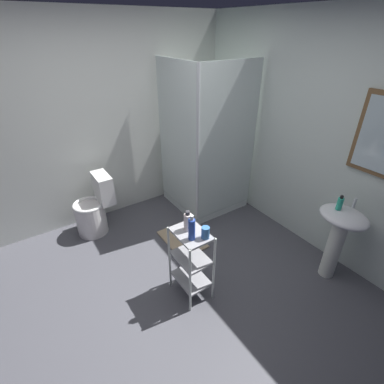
% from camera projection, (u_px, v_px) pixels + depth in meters
% --- Properties ---
extents(ground_plane, '(4.20, 4.20, 0.02)m').
position_uv_depth(ground_plane, '(174.00, 299.00, 2.78)').
color(ground_plane, '#4D4D55').
extents(wall_back, '(4.20, 0.14, 2.50)m').
position_uv_depth(wall_back, '(320.00, 140.00, 3.02)').
color(wall_back, silver).
rests_on(wall_back, ground_plane).
extents(wall_left, '(0.10, 4.20, 2.50)m').
position_uv_depth(wall_left, '(94.00, 126.00, 3.47)').
color(wall_left, silver).
rests_on(wall_left, ground_plane).
extents(shower_stall, '(0.92, 0.92, 2.00)m').
position_uv_depth(shower_stall, '(203.00, 178.00, 3.98)').
color(shower_stall, white).
rests_on(shower_stall, ground_plane).
extents(pedestal_sink, '(0.46, 0.37, 0.81)m').
position_uv_depth(pedestal_sink, '(339.00, 231.00, 2.76)').
color(pedestal_sink, white).
rests_on(pedestal_sink, ground_plane).
extents(sink_faucet, '(0.03, 0.03, 0.10)m').
position_uv_depth(sink_faucet, '(355.00, 203.00, 2.68)').
color(sink_faucet, silver).
rests_on(sink_faucet, pedestal_sink).
extents(toilet, '(0.37, 0.49, 0.76)m').
position_uv_depth(toilet, '(94.00, 210.00, 3.54)').
color(toilet, white).
rests_on(toilet, ground_plane).
extents(storage_cart, '(0.38, 0.28, 0.74)m').
position_uv_depth(storage_cart, '(191.00, 259.00, 2.63)').
color(storage_cart, silver).
rests_on(storage_cart, ground_plane).
extents(hand_soap_bottle, '(0.05, 0.05, 0.15)m').
position_uv_depth(hand_soap_bottle, '(340.00, 203.00, 2.64)').
color(hand_soap_bottle, '#2DBC99').
rests_on(hand_soap_bottle, pedestal_sink).
extents(lotion_bottle_white, '(0.07, 0.07, 0.19)m').
position_uv_depth(lotion_bottle_white, '(188.00, 221.00, 2.48)').
color(lotion_bottle_white, white).
rests_on(lotion_bottle_white, storage_cart).
extents(shampoo_bottle_blue, '(0.06, 0.06, 0.24)m').
position_uv_depth(shampoo_bottle_blue, '(192.00, 229.00, 2.35)').
color(shampoo_bottle_blue, '#2648AE').
rests_on(shampoo_bottle_blue, storage_cart).
extents(rinse_cup, '(0.07, 0.07, 0.11)m').
position_uv_depth(rinse_cup, '(205.00, 233.00, 2.39)').
color(rinse_cup, '#3870B2').
rests_on(rinse_cup, storage_cart).
extents(bath_mat, '(0.60, 0.40, 0.02)m').
position_uv_depth(bath_mat, '(182.00, 239.00, 3.53)').
color(bath_mat, tan).
rests_on(bath_mat, ground_plane).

